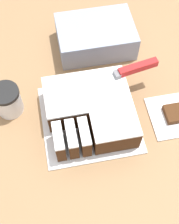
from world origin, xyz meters
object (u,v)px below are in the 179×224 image
Objects in this scene: knife at (127,71)px; brownie at (175,113)px; cake_board at (90,119)px; coffee_cup at (8,100)px; cake at (91,110)px; storage_box at (96,36)px.

brownie is (0.13, -0.13, -0.08)m from knife.
cake_board is 0.25m from coffee_cup.
coffee_cup is 1.56× the size of brownie.
cake is 2.57× the size of coffee_cup.
knife is 3.50× the size of coffee_cup.
brownie is (0.50, -0.12, -0.03)m from coffee_cup.
knife is (0.13, 0.09, 0.10)m from cake_board.
brownie is at bearing -7.85° from cake_board.
brownie is at bearing -9.15° from cake.
knife is at bearing 0.66° from coffee_cup.
cake is 4.02× the size of brownie.
storage_box is (0.31, 0.21, -0.00)m from coffee_cup.
coffee_cup reaches higher than cake.
storage_box is at bearing 75.16° from cake_board.
cake is 0.96× the size of storage_box.
coffee_cup is at bearing 161.62° from cake.
cake reaches higher than cake_board.
knife reaches higher than brownie.
coffee_cup is 0.37× the size of storage_box.
cake_board is 0.05m from cake.
cake is at bearing 170.85° from brownie.
knife is 0.20m from brownie.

